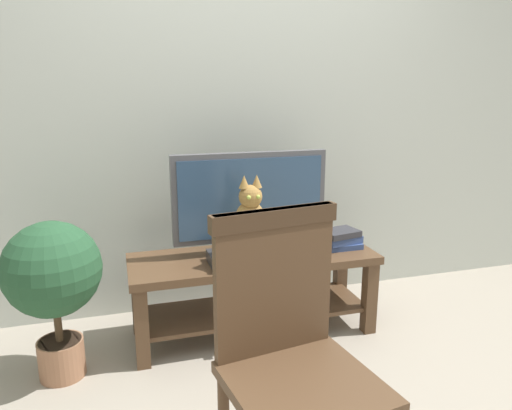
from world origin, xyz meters
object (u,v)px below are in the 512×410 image
object	(u,v)px
media_box	(249,257)
potted_plant	(53,278)
tv_stand	(254,278)
cat	(250,224)
wooden_chair	(290,344)
book_stack	(340,239)
tv	(250,202)

from	to	relation	value
media_box	potted_plant	distance (m)	0.97
tv_stand	cat	world-z (taller)	cat
wooden_chair	potted_plant	distance (m)	1.28
media_box	wooden_chair	world-z (taller)	wooden_chair
book_stack	wooden_chair	bearing A→B (deg)	-123.14
wooden_chair	tv	bearing A→B (deg)	80.32
tv_stand	tv	xyz separation A→B (m)	(0.00, 0.06, 0.43)
tv	potted_plant	size ratio (longest dim) A/B	1.11
media_box	tv_stand	bearing A→B (deg)	61.89
tv_stand	cat	xyz separation A→B (m)	(-0.06, -0.12, 0.36)
cat	wooden_chair	world-z (taller)	wooden_chair
cat	tv	bearing A→B (deg)	72.63
cat	potted_plant	bearing A→B (deg)	-178.00
media_box	cat	world-z (taller)	cat
tv_stand	media_box	distance (m)	0.21
tv	media_box	xyz separation A→B (m)	(-0.06, -0.17, -0.27)
tv	cat	distance (m)	0.20
tv_stand	potted_plant	xyz separation A→B (m)	(-1.03, -0.16, 0.18)
media_box	book_stack	bearing A→B (deg)	8.92
cat	potted_plant	distance (m)	0.99
tv_stand	tv	size ratio (longest dim) A/B	1.57
potted_plant	media_box	bearing A→B (deg)	2.81
book_stack	potted_plant	distance (m)	1.56
media_box	book_stack	size ratio (longest dim) A/B	1.71
tv	media_box	size ratio (longest dim) A/B	2.08
tv	wooden_chair	world-z (taller)	tv
wooden_chair	potted_plant	world-z (taller)	wooden_chair
tv_stand	potted_plant	bearing A→B (deg)	-171.40
potted_plant	book_stack	bearing A→B (deg)	5.11
potted_plant	wooden_chair	bearing A→B (deg)	-49.68
tv_stand	cat	bearing A→B (deg)	-114.92
book_stack	tv_stand	bearing A→B (deg)	178.17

